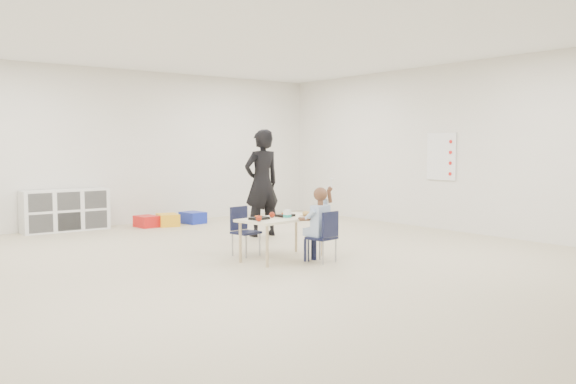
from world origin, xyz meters
TOP-DOWN VIEW (x-y plane):
  - room at (0.00, 0.00)m, footprint 9.00×9.02m
  - table at (0.17, 0.03)m, footprint 1.24×0.78m
  - chair_near at (0.41, -0.44)m, footprint 0.36×0.34m
  - chair_far at (-0.07, 0.50)m, footprint 0.36×0.34m
  - child at (0.41, -0.44)m, footprint 0.49×0.49m
  - lunch_tray_near at (0.25, 0.08)m, footprint 0.25×0.20m
  - lunch_tray_far at (-0.19, 0.02)m, footprint 0.25×0.20m
  - milk_carton at (0.17, -0.07)m, footprint 0.08×0.08m
  - bread_roll at (0.49, -0.04)m, footprint 0.09×0.09m
  - apple_near at (0.05, 0.08)m, footprint 0.07×0.07m
  - apple_far at (-0.31, -0.14)m, footprint 0.07×0.07m
  - cubby_shelf at (-1.20, 4.28)m, footprint 1.40×0.40m
  - rules_poster at (3.98, 0.60)m, footprint 0.02×0.60m
  - adult at (1.10, 1.81)m, footprint 0.62×0.42m
  - bin_red at (0.09, 3.92)m, footprint 0.36×0.44m
  - bin_yellow at (0.46, 3.84)m, footprint 0.43×0.50m
  - bin_blue at (1.00, 3.90)m, footprint 0.40×0.48m

SIDE VIEW (x-z plane):
  - bin_red at x=0.09m, z-range 0.00..0.20m
  - bin_blue at x=1.00m, z-range 0.00..0.21m
  - bin_yellow at x=0.46m, z-range 0.00..0.21m
  - table at x=0.17m, z-range 0.00..0.53m
  - chair_near at x=0.41m, z-range 0.00..0.64m
  - chair_far at x=-0.07m, z-range 0.00..0.64m
  - cubby_shelf at x=-1.20m, z-range 0.00..0.70m
  - child at x=0.41m, z-range 0.00..1.00m
  - lunch_tray_near at x=0.25m, z-range 0.53..0.56m
  - lunch_tray_far at x=-0.19m, z-range 0.53..0.56m
  - bread_roll at x=0.49m, z-range 0.53..0.60m
  - apple_near at x=0.05m, z-range 0.53..0.60m
  - apple_far at x=-0.31m, z-range 0.53..0.60m
  - milk_carton at x=0.17m, z-range 0.53..0.63m
  - adult at x=1.10m, z-range 0.00..1.69m
  - rules_poster at x=3.98m, z-range 0.85..1.65m
  - room at x=0.00m, z-range 0.00..2.80m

